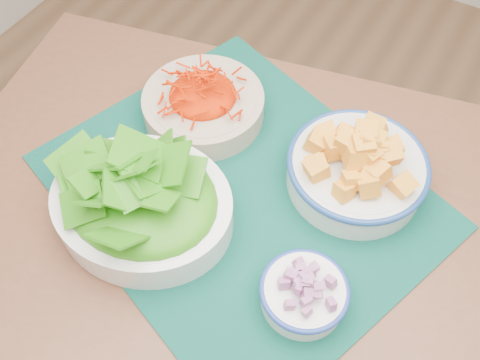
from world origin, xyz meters
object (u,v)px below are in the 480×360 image
(carrot_bowl, at_px, (203,100))
(onion_bowl, at_px, (304,292))
(placemat, at_px, (240,191))
(squash_bowl, at_px, (359,163))
(lettuce_bowl, at_px, (141,198))
(table, at_px, (273,265))

(carrot_bowl, bearing_deg, onion_bowl, -36.38)
(placemat, relative_size, squash_bowl, 2.58)
(squash_bowl, height_order, lettuce_bowl, lettuce_bowl)
(table, height_order, placemat, placemat)
(table, distance_m, squash_bowl, 0.23)
(placemat, height_order, squash_bowl, squash_bowl)
(table, bearing_deg, squash_bowl, 56.54)
(table, height_order, onion_bowl, onion_bowl)
(carrot_bowl, height_order, onion_bowl, carrot_bowl)
(carrot_bowl, xyz_separation_m, lettuce_bowl, (0.04, -0.24, 0.02))
(carrot_bowl, distance_m, onion_bowl, 0.40)
(placemat, xyz_separation_m, lettuce_bowl, (-0.11, -0.12, 0.06))
(table, height_order, squash_bowl, squash_bowl)
(lettuce_bowl, bearing_deg, squash_bowl, 32.26)
(lettuce_bowl, bearing_deg, placemat, 40.26)
(table, xyz_separation_m, squash_bowl, (0.06, 0.16, 0.16))
(table, bearing_deg, lettuce_bowl, -171.59)
(placemat, bearing_deg, onion_bowl, -15.08)
(table, relative_size, placemat, 2.20)
(table, relative_size, squash_bowl, 5.68)
(table, distance_m, onion_bowl, 0.18)
(lettuce_bowl, relative_size, onion_bowl, 2.38)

